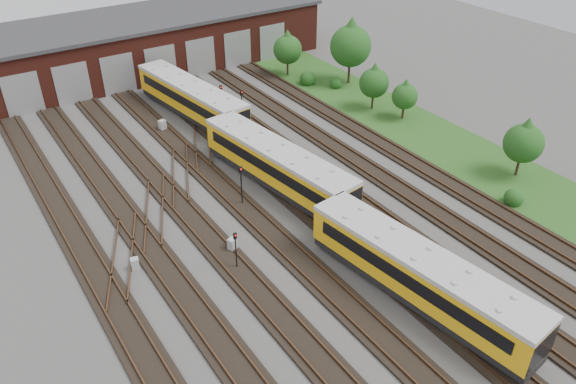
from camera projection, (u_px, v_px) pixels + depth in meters
ground at (315, 244)px, 40.02m from camera, size 120.00×120.00×0.00m
track_network at (309, 240)px, 40.29m from camera, size 30.40×70.00×0.33m
maintenance_shed at (116, 47)px, 66.09m from camera, size 51.00×12.50×6.35m
grass_verge at (410, 126)px, 55.83m from camera, size 8.00×55.00×0.05m
metro_train at (277, 165)px, 45.45m from camera, size 4.86×48.21×3.30m
signal_mast_0 at (236, 246)px, 36.82m from camera, size 0.23×0.22×2.98m
signal_mast_1 at (241, 181)px, 43.06m from camera, size 0.27×0.26×3.44m
signal_mast_2 at (221, 96)px, 57.03m from camera, size 0.31×0.29×3.18m
signal_mast_3 at (242, 102)px, 55.73m from camera, size 0.28×0.27×3.28m
relay_cabinet_0 at (135, 264)px, 37.57m from camera, size 0.63×0.56×0.89m
relay_cabinet_1 at (162, 125)px, 54.81m from camera, size 0.74×0.66×1.07m
relay_cabinet_2 at (233, 245)px, 39.20m from camera, size 0.75×0.69×1.01m
relay_cabinet_3 at (245, 131)px, 53.97m from camera, size 0.66×0.58×0.95m
relay_cabinet_4 at (272, 153)px, 50.34m from camera, size 0.59×0.51×0.90m
tree_0 at (288, 46)px, 65.39m from camera, size 3.34×3.34×5.54m
tree_1 at (374, 80)px, 57.53m from camera, size 3.07×3.07×5.09m
tree_2 at (351, 41)px, 62.61m from camera, size 4.64×4.64×7.69m
tree_3 at (405, 93)px, 55.82m from camera, size 2.59×2.59×4.29m
tree_4 at (525, 139)px, 46.07m from camera, size 3.28×3.28×5.44m
bush_0 at (514, 195)px, 43.96m from camera, size 1.52×1.52×1.52m
bush_1 at (308, 77)px, 64.50m from camera, size 1.81×1.81×1.81m
bush_2 at (336, 82)px, 63.75m from camera, size 1.38×1.38×1.38m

